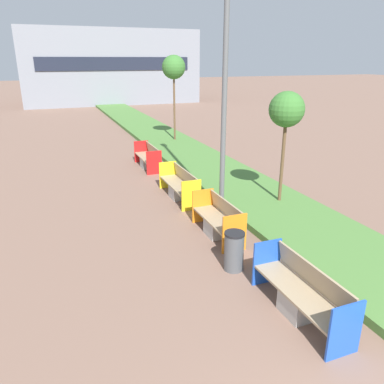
% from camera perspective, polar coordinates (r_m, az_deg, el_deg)
% --- Properties ---
extents(planter_grass_strip, '(2.80, 120.00, 0.18)m').
position_cam_1_polar(planter_grass_strip, '(14.90, 3.70, 3.12)').
color(planter_grass_strip, '#4C7A38').
rests_on(planter_grass_strip, ground).
extents(building_backdrop, '(17.09, 8.02, 7.09)m').
position_cam_1_polar(building_backdrop, '(41.78, -12.53, 18.11)').
color(building_backdrop, gray).
rests_on(building_backdrop, ground).
extents(bench_blue_frame, '(0.65, 2.21, 0.94)m').
position_cam_1_polar(bench_blue_frame, '(7.10, 16.34, -14.94)').
color(bench_blue_frame, '#ADA8A0').
rests_on(bench_blue_frame, ground).
extents(bench_orange_frame, '(0.65, 1.93, 0.94)m').
position_cam_1_polar(bench_orange_frame, '(9.65, 4.04, -4.58)').
color(bench_orange_frame, '#ADA8A0').
rests_on(bench_orange_frame, ground).
extents(bench_yellow_frame, '(0.65, 2.32, 0.94)m').
position_cam_1_polar(bench_yellow_frame, '(12.19, -1.87, 0.78)').
color(bench_yellow_frame, '#ADA8A0').
rests_on(bench_yellow_frame, ground).
extents(bench_red_frame, '(0.65, 2.10, 0.94)m').
position_cam_1_polar(bench_red_frame, '(15.78, -6.67, 5.01)').
color(bench_red_frame, '#ADA8A0').
rests_on(bench_red_frame, ground).
extents(litter_bin, '(0.44, 0.44, 0.87)m').
position_cam_1_polar(litter_bin, '(8.13, 6.41, -8.93)').
color(litter_bin, '#4C4F51').
rests_on(litter_bin, ground).
extents(street_lamp_post, '(0.24, 0.44, 9.13)m').
position_cam_1_polar(street_lamp_post, '(10.09, 5.24, 23.21)').
color(street_lamp_post, '#56595B').
rests_on(street_lamp_post, ground).
extents(sapling_tree_near, '(1.03, 1.03, 3.47)m').
position_cam_1_polar(sapling_tree_near, '(11.28, 14.22, 11.92)').
color(sapling_tree_near, brown).
rests_on(sapling_tree_near, ground).
extents(sapling_tree_far, '(1.20, 1.20, 4.52)m').
position_cam_1_polar(sapling_tree_far, '(20.19, -2.80, 18.35)').
color(sapling_tree_far, brown).
rests_on(sapling_tree_far, ground).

